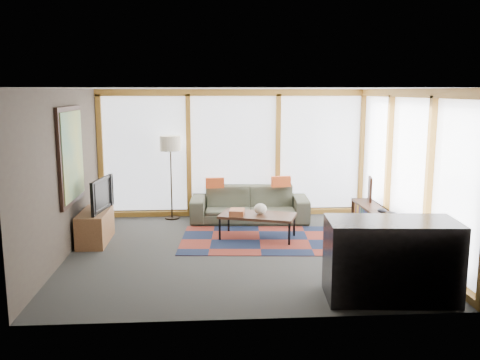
{
  "coord_description": "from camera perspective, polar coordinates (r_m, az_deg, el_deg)",
  "views": [
    {
      "loc": [
        -0.54,
        -7.9,
        2.57
      ],
      "look_at": [
        0.0,
        0.4,
        1.1
      ],
      "focal_mm": 38.0,
      "sensor_mm": 36.0,
      "label": 1
    }
  ],
  "objects": [
    {
      "name": "ground",
      "position": [
        8.33,
        0.18,
        -7.96
      ],
      "size": [
        5.5,
        5.5,
        0.0
      ],
      "primitive_type": "plane",
      "color": "#282926",
      "rests_on": "ground"
    },
    {
      "name": "bowl_b",
      "position": [
        8.99,
        15.65,
        -3.32
      ],
      "size": [
        0.19,
        0.19,
        0.08
      ],
      "primitive_type": "ellipsoid",
      "rotation": [
        0.0,
        0.0,
        -0.2
      ],
      "color": "black",
      "rests_on": "bookshelf"
    },
    {
      "name": "pillow_left",
      "position": [
        10.0,
        -2.85,
        -0.32
      ],
      "size": [
        0.37,
        0.13,
        0.2
      ],
      "primitive_type": "cube",
      "rotation": [
        0.0,
        0.0,
        0.06
      ],
      "color": "#C94D20",
      "rests_on": "sofa"
    },
    {
      "name": "vase",
      "position": [
        8.89,
        2.31,
        -3.27
      ],
      "size": [
        0.24,
        0.24,
        0.19
      ],
      "primitive_type": "ellipsoid",
      "rotation": [
        0.0,
        0.0,
        0.09
      ],
      "color": "beige",
      "rests_on": "coffee_table"
    },
    {
      "name": "pillow_right",
      "position": [
        10.14,
        4.63,
        -0.17
      ],
      "size": [
        0.4,
        0.18,
        0.21
      ],
      "primitive_type": "cube",
      "rotation": [
        0.0,
        0.0,
        0.16
      ],
      "color": "#C94D20",
      "rests_on": "sofa"
    },
    {
      "name": "bar_counter",
      "position": [
        6.63,
        16.6,
        -8.58
      ],
      "size": [
        1.64,
        0.86,
        1.0
      ],
      "primitive_type": "cube",
      "rotation": [
        0.0,
        0.0,
        -0.08
      ],
      "color": "black",
      "rests_on": "ground"
    },
    {
      "name": "floor_lamp",
      "position": [
        10.28,
        -7.74,
        0.25
      ],
      "size": [
        0.42,
        0.42,
        1.68
      ],
      "primitive_type": null,
      "color": "black",
      "rests_on": "ground"
    },
    {
      "name": "coffee_table",
      "position": [
        8.96,
        1.97,
        -5.22
      ],
      "size": [
        1.43,
        1.02,
        0.43
      ],
      "primitive_type": null,
      "rotation": [
        0.0,
        0.0,
        -0.32
      ],
      "color": "#331C12",
      "rests_on": "ground"
    },
    {
      "name": "bowl_a",
      "position": [
        8.72,
        16.65,
        -3.73
      ],
      "size": [
        0.23,
        0.23,
        0.1
      ],
      "primitive_type": "ellipsoid",
      "rotation": [
        0.0,
        0.0,
        -0.21
      ],
      "color": "black",
      "rests_on": "bookshelf"
    },
    {
      "name": "bookshelf",
      "position": [
        9.24,
        15.21,
        -4.84
      ],
      "size": [
        0.37,
        2.05,
        0.51
      ],
      "primitive_type": null,
      "color": "#331C12",
      "rests_on": "ground"
    },
    {
      "name": "television",
      "position": [
        8.98,
        -15.79,
        -1.56
      ],
      "size": [
        0.27,
        0.99,
        0.57
      ],
      "primitive_type": "imported",
      "rotation": [
        0.0,
        0.0,
        1.42
      ],
      "color": "black",
      "rests_on": "tv_console"
    },
    {
      "name": "book_stack",
      "position": [
        8.83,
        -0.35,
        -3.65
      ],
      "size": [
        0.3,
        0.35,
        0.1
      ],
      "primitive_type": "cube",
      "rotation": [
        0.0,
        0.0,
        -0.17
      ],
      "color": "#9C522D",
      "rests_on": "coffee_table"
    },
    {
      "name": "rug",
      "position": [
        8.9,
        2.23,
        -6.73
      ],
      "size": [
        2.84,
        1.94,
        0.01
      ],
      "primitive_type": "cube",
      "rotation": [
        0.0,
        0.0,
        -0.07
      ],
      "color": "maroon",
      "rests_on": "ground"
    },
    {
      "name": "shelf_picture",
      "position": [
        9.86,
        14.38,
        -0.99
      ],
      "size": [
        0.11,
        0.35,
        0.46
      ],
      "primitive_type": "cube",
      "rotation": [
        0.0,
        0.0,
        -0.21
      ],
      "color": "black",
      "rests_on": "bookshelf"
    },
    {
      "name": "room_envelope",
      "position": [
        8.59,
        3.23,
        3.12
      ],
      "size": [
        5.52,
        5.02,
        2.62
      ],
      "color": "#3B302A",
      "rests_on": "ground"
    },
    {
      "name": "tv_console",
      "position": [
        9.07,
        -15.94,
        -5.05
      ],
      "size": [
        0.45,
        1.09,
        0.54
      ],
      "primitive_type": "cube",
      "color": "brown",
      "rests_on": "ground"
    },
    {
      "name": "sofa",
      "position": [
        10.12,
        1.08,
        -2.73
      ],
      "size": [
        2.37,
        1.04,
        0.68
      ],
      "primitive_type": "imported",
      "rotation": [
        0.0,
        0.0,
        -0.06
      ],
      "color": "#383A2C",
      "rests_on": "ground"
    }
  ]
}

